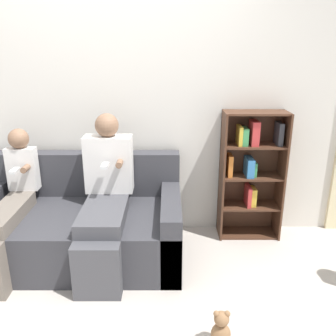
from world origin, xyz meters
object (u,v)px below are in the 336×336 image
Objects in this scene: couch at (79,225)px; adult_seated at (105,194)px; bookshelf at (250,170)px; teddy_bear at (221,329)px; child_seated at (9,205)px.

couch is 0.43m from adult_seated.
teddy_bear is at bearing -107.72° from bookshelf.
child_seated is 0.90× the size of bookshelf.
bookshelf reaches higher than child_seated.
child_seated reaches higher than teddy_bear.
teddy_bear is (-0.44, -1.37, -0.53)m from bookshelf.
couch is at bearing 159.63° from adult_seated.
couch is 1.60m from bookshelf.
child_seated is (-0.50, -0.14, 0.26)m from couch.
couch is at bearing -166.36° from bookshelf.
bookshelf is (1.26, 0.46, 0.04)m from adult_seated.
child_seated is at bearing -165.89° from bookshelf.
adult_seated reaches higher than teddy_bear.
bookshelf is at bearing 72.28° from teddy_bear.
adult_seated is 1.01× the size of bookshelf.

